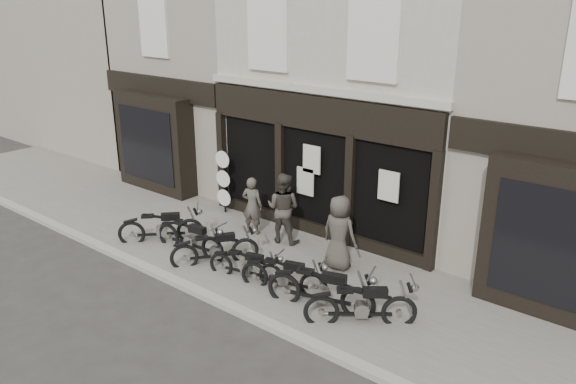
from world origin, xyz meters
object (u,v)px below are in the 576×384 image
Objects in this scene: motorcycle_1 at (191,241)px; man_left at (252,206)px; motorcycle_4 at (285,278)px; man_centre at (283,208)px; motorcycle_2 at (216,252)px; motorcycle_0 at (162,230)px; advert_sign_post at (224,184)px; motorcycle_5 at (322,293)px; man_right at (339,233)px; motorcycle_3 at (247,268)px; motorcycle_6 at (362,309)px.

motorcycle_1 is 1.39× the size of man_left.
motorcycle_4 is 2.70m from man_centre.
motorcycle_1 is 1.12× the size of motorcycle_4.
motorcycle_2 is 0.93× the size of motorcycle_4.
motorcycle_1 is at bearing -44.98° from motorcycle_0.
man_left is 0.85× the size of man_centre.
man_centre is at bearing -16.43° from advert_sign_post.
motorcycle_5 is 1.97m from man_right.
man_centre is (-1.69, 1.99, 0.67)m from motorcycle_4.
man_right is 0.86× the size of advert_sign_post.
motorcycle_5 reaches higher than motorcycle_3.
motorcycle_1 is 2.51m from man_centre.
motorcycle_3 is 1.01× the size of man_centre.
motorcycle_3 is 2.34m from man_centre.
motorcycle_6 is (0.96, 0.03, -0.02)m from motorcycle_5.
motorcycle_3 is 3.06m from motorcycle_6.
motorcycle_6 is at bearing -53.97° from motorcycle_2.
motorcycle_0 reaches higher than motorcycle_2.
motorcycle_5 reaches higher than motorcycle_6.
man_right reaches higher than motorcycle_6.
man_left reaches higher than motorcycle_1.
motorcycle_1 is at bearing 161.76° from motorcycle_5.
man_centre reaches higher than motorcycle_2.
motorcycle_4 is at bearing 115.42° from man_centre.
advert_sign_post reaches higher than man_left.
motorcycle_6 is (2.04, -0.07, 0.04)m from motorcycle_4.
motorcycle_6 reaches higher than motorcycle_2.
motorcycle_0 is 0.96× the size of motorcycle_2.
motorcycle_2 is at bearing 163.05° from motorcycle_4.
motorcycle_2 is 2.05m from man_left.
motorcycle_3 is 2.10m from motorcycle_5.
motorcycle_0 is 0.80× the size of motorcycle_1.
man_left reaches higher than motorcycle_4.
advert_sign_post reaches higher than motorcycle_6.
motorcycle_1 is 0.97× the size of motorcycle_5.
man_right is (3.01, -0.26, 0.11)m from man_left.
advert_sign_post is at bearing 127.72° from motorcycle_3.
motorcycle_4 is at bearing -52.81° from motorcycle_2.
motorcycle_3 is at bearing 170.00° from motorcycle_4.
advert_sign_post reaches higher than man_centre.
motorcycle_6 is (5.13, -0.08, 0.01)m from motorcycle_1.
motorcycle_3 is 4.34m from advert_sign_post.
motorcycle_0 is at bearing 162.31° from motorcycle_5.
man_centre reaches higher than motorcycle_6.
motorcycle_6 is at bearing 133.88° from man_right.
motorcycle_1 reaches higher than motorcycle_4.
motorcycle_1 is 2.88m from advert_sign_post.
advert_sign_post is (-4.40, 2.51, 0.63)m from motorcycle_4.
motorcycle_5 is at bearing 128.12° from man_centre.
motorcycle_6 is at bearing -5.91° from motorcycle_1.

